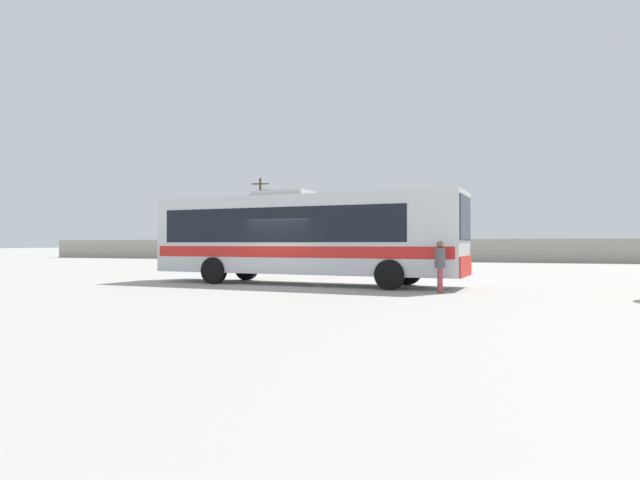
% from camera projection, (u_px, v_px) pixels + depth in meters
% --- Properties ---
extents(ground_plane, '(300.00, 300.00, 0.00)m').
position_uv_depth(ground_plane, '(352.00, 272.00, 29.63)').
color(ground_plane, '#A3A099').
extents(perimeter_wall, '(80.00, 0.30, 1.97)m').
position_uv_depth(perimeter_wall, '(412.00, 250.00, 47.95)').
color(perimeter_wall, '#9E998C').
rests_on(perimeter_wall, ground_plane).
extents(coach_bus_silver_red, '(12.37, 3.42, 3.64)m').
position_uv_depth(coach_bus_silver_red, '(301.00, 234.00, 20.98)').
color(coach_bus_silver_red, silver).
rests_on(coach_bus_silver_red, ground_plane).
extents(attendant_by_bus_door, '(0.33, 0.33, 1.66)m').
position_uv_depth(attendant_by_bus_door, '(440.00, 264.00, 17.07)').
color(attendant_by_bus_door, '#99383D').
rests_on(attendant_by_bus_door, ground_plane).
extents(parked_car_leftmost_black, '(4.69, 2.24, 1.50)m').
position_uv_depth(parked_car_leftmost_black, '(270.00, 252.00, 48.19)').
color(parked_car_leftmost_black, black).
rests_on(parked_car_leftmost_black, ground_plane).
extents(parked_car_second_red, '(4.22, 2.11, 1.42)m').
position_uv_depth(parked_car_second_red, '(335.00, 253.00, 46.33)').
color(parked_car_second_red, red).
rests_on(parked_car_second_red, ground_plane).
extents(utility_pole_near, '(1.78, 0.55, 8.36)m').
position_uv_depth(utility_pole_near, '(260.00, 217.00, 55.84)').
color(utility_pole_near, '#4C3823').
rests_on(utility_pole_near, ground_plane).
extents(roadside_tree_left, '(5.27, 5.27, 7.41)m').
position_uv_depth(roadside_tree_left, '(266.00, 210.00, 58.04)').
color(roadside_tree_left, brown).
rests_on(roadside_tree_left, ground_plane).
extents(roadside_tree_midleft, '(5.03, 5.03, 6.57)m').
position_uv_depth(roadside_tree_midleft, '(358.00, 216.00, 56.76)').
color(roadside_tree_midleft, brown).
rests_on(roadside_tree_midleft, ground_plane).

